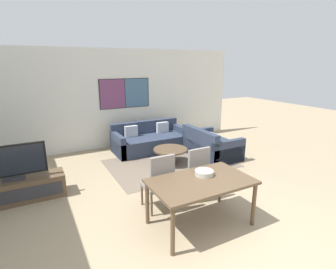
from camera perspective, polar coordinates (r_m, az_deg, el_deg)
name	(u,v)px	position (r m, az deg, el deg)	size (l,w,h in m)	color
ground_plane	(234,248)	(3.94, 14.19, -22.87)	(24.00, 24.00, 0.00)	#9E896B
wall_back	(115,99)	(7.76, -11.52, 7.61)	(7.87, 0.09, 2.80)	silver
area_rug	(170,163)	(6.51, 0.51, -6.30)	(2.96, 2.03, 0.01)	#706051
tv_console	(16,190)	(5.48, -30.18, -10.48)	(1.63, 0.48, 0.42)	brown
television	(11,163)	(5.30, -30.94, -5.31)	(1.12, 0.20, 0.64)	#2D2D33
sofa_main	(149,141)	(7.48, -4.05, -1.34)	(2.06, 0.97, 0.78)	#2D384C
sofa_side	(210,147)	(7.00, 9.04, -2.68)	(0.97, 1.44, 0.78)	#2D384C
coffee_table	(170,152)	(6.41, 0.51, -3.91)	(0.83, 0.83, 0.39)	brown
dining_table	(201,185)	(3.98, 7.18, -10.86)	(1.52, 0.91, 0.73)	brown
dining_chair_left	(160,181)	(4.37, -1.85, -10.01)	(0.46, 0.46, 1.00)	gray
dining_chair_centre	(195,171)	(4.73, 5.90, -8.00)	(0.46, 0.46, 1.00)	gray
fruit_bowl	(204,172)	(4.11, 7.87, -8.19)	(0.29, 0.29, 0.08)	#B7B2A8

